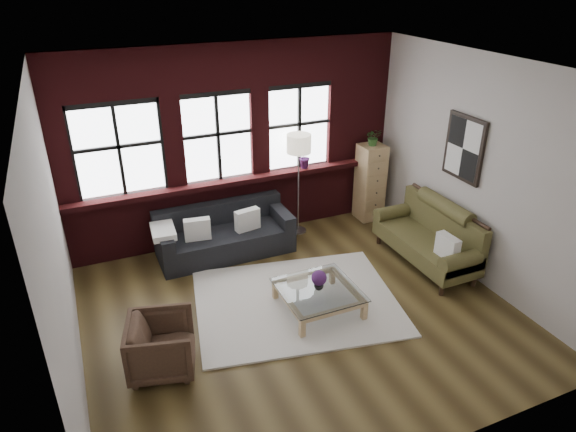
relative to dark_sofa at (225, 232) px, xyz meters
name	(u,v)px	position (x,y,z in m)	size (l,w,h in m)	color
floor	(299,312)	(0.43, -1.90, -0.38)	(5.50, 5.50, 0.00)	#3F3017
ceiling	(302,70)	(0.43, -1.90, 2.82)	(5.50, 5.50, 0.00)	white
wall_back	(235,144)	(0.43, 0.60, 1.22)	(5.50, 5.50, 0.00)	#B9B2AC
wall_front	(429,324)	(0.43, -4.40, 1.22)	(5.50, 5.50, 0.00)	#B9B2AC
wall_left	(56,250)	(-2.32, -1.90, 1.22)	(5.00, 5.00, 0.00)	#B9B2AC
wall_right	(478,171)	(3.18, -1.90, 1.22)	(5.00, 5.00, 0.00)	#B9B2AC
brick_backwall	(236,145)	(0.43, 0.54, 1.22)	(5.50, 0.12, 3.20)	#420F12
sill_ledge	(240,180)	(0.43, 0.45, 0.66)	(5.50, 0.30, 0.08)	#420F12
window_left	(119,151)	(-1.37, 0.55, 1.37)	(1.38, 0.10, 1.50)	black
window_mid	(218,138)	(0.13, 0.55, 1.37)	(1.38, 0.10, 1.50)	black
window_right	(299,128)	(1.53, 0.55, 1.37)	(1.38, 0.10, 1.50)	black
wall_poster	(464,148)	(3.15, -1.60, 1.47)	(0.05, 0.74, 0.94)	black
shag_rug	(296,302)	(0.48, -1.70, -0.37)	(2.73, 2.14, 0.03)	beige
dark_sofa	(225,232)	(0.00, 0.00, 0.00)	(2.13, 0.86, 0.77)	black
pillow_a	(197,229)	(-0.46, -0.10, 0.19)	(0.40, 0.14, 0.34)	white
pillow_b	(247,220)	(0.35, -0.10, 0.19)	(0.40, 0.14, 0.34)	white
vintage_settee	(426,235)	(2.73, -1.54, 0.12)	(0.84, 1.88, 1.00)	#4D4923
pillow_settee	(448,247)	(2.65, -2.11, 0.22)	(0.14, 0.38, 0.34)	white
armchair	(162,346)	(-1.45, -2.25, -0.05)	(0.72, 0.74, 0.67)	#402D20
coffee_table	(318,300)	(0.69, -1.96, -0.22)	(1.01, 1.01, 0.34)	tan
vase	(319,285)	(0.69, -1.96, 0.01)	(0.13, 0.13, 0.13)	#B2B2B2
flowers	(319,278)	(0.69, -1.96, 0.12)	(0.21, 0.21, 0.21)	#522263
drawer_chest	(370,182)	(2.79, 0.20, 0.31)	(0.43, 0.43, 1.39)	tan
potted_plant_top	(374,137)	(2.79, 0.20, 1.15)	(0.27, 0.23, 0.30)	#2D5923
floor_lamp	(298,181)	(1.38, 0.20, 0.57)	(0.40, 0.40, 1.90)	#A5A5A8
sill_plant	(305,157)	(1.61, 0.42, 0.89)	(0.22, 0.17, 0.39)	#522263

